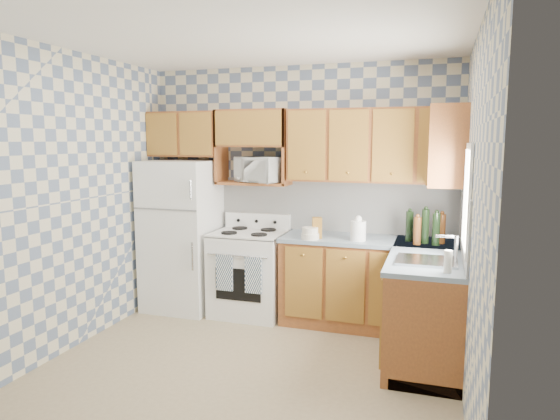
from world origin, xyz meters
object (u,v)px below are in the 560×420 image
(stove_body, at_px, (249,274))
(microwave, at_px, (260,170))
(refrigerator, at_px, (182,235))
(electric_kettle, at_px, (358,231))

(stove_body, relative_size, microwave, 1.80)
(refrigerator, bearing_deg, microwave, 9.24)
(microwave, height_order, electric_kettle, microwave)
(electric_kettle, bearing_deg, microwave, 167.84)
(microwave, bearing_deg, refrigerator, -151.34)
(refrigerator, distance_m, stove_body, 0.89)
(refrigerator, relative_size, microwave, 3.36)
(refrigerator, height_order, microwave, microwave)
(stove_body, bearing_deg, microwave, 52.89)
(stove_body, relative_size, electric_kettle, 4.62)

